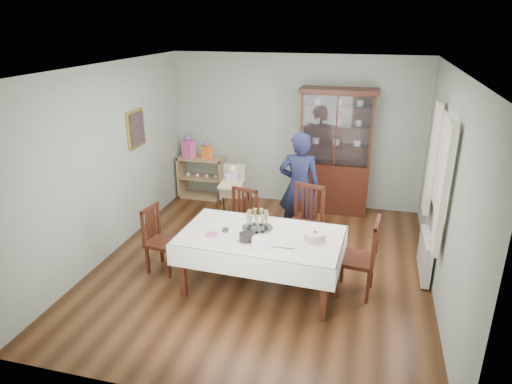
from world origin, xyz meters
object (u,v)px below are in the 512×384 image
(chair_far_right, at_px, (303,237))
(gift_bag_orange, at_px, (207,150))
(woman, at_px, (299,187))
(gift_bag_pink, at_px, (188,147))
(dining_table, at_px, (261,261))
(high_chair, at_px, (233,203))
(chair_far_left, at_px, (240,235))
(chair_end_left, at_px, (164,252))
(chair_end_right, at_px, (357,271))
(champagne_tray, at_px, (257,224))
(birthday_cake, at_px, (315,237))
(china_cabinet, at_px, (336,150))
(sideboard, at_px, (202,177))

(chair_far_right, relative_size, gift_bag_orange, 3.13)
(woman, height_order, gift_bag_pink, woman)
(dining_table, relative_size, gift_bag_orange, 6.10)
(dining_table, height_order, high_chair, high_chair)
(chair_far_left, height_order, chair_end_left, chair_far_left)
(high_chair, height_order, gift_bag_pink, gift_bag_pink)
(chair_end_right, xyz_separation_m, gift_bag_orange, (-2.92, 2.61, 0.65))
(dining_table, height_order, champagne_tray, champagne_tray)
(chair_end_right, bearing_deg, gift_bag_orange, -126.29)
(chair_far_right, bearing_deg, birthday_cake, -59.70)
(chair_far_left, bearing_deg, china_cabinet, 69.00)
(china_cabinet, height_order, champagne_tray, china_cabinet)
(dining_table, xyz_separation_m, chair_far_right, (0.39, 0.97, -0.07))
(birthday_cake, bearing_deg, gift_bag_orange, 130.46)
(chair_end_right, relative_size, high_chair, 0.95)
(chair_far_right, xyz_separation_m, high_chair, (-1.27, 0.73, 0.11))
(sideboard, xyz_separation_m, chair_far_left, (1.34, -1.97, -0.12))
(champagne_tray, bearing_deg, high_chair, 117.38)
(sideboard, xyz_separation_m, chair_far_right, (2.25, -1.86, -0.09))
(chair_end_left, bearing_deg, dining_table, -86.78)
(gift_bag_pink, bearing_deg, high_chair, -42.48)
(chair_far_left, height_order, gift_bag_pink, gift_bag_pink)
(sideboard, relative_size, chair_far_right, 0.86)
(sideboard, xyz_separation_m, chair_end_left, (0.47, -2.71, -0.13))
(sideboard, xyz_separation_m, gift_bag_pink, (-0.24, -0.02, 0.59))
(chair_end_left, xyz_separation_m, gift_bag_pink, (-0.70, 2.69, 0.72))
(champagne_tray, bearing_deg, dining_table, -60.31)
(dining_table, bearing_deg, woman, 81.88)
(champagne_tray, xyz_separation_m, gift_bag_orange, (-1.65, 2.67, 0.11))
(chair_far_left, bearing_deg, dining_table, -48.59)
(chair_end_left, height_order, gift_bag_pink, gift_bag_pink)
(sideboard, distance_m, chair_end_left, 2.75)
(chair_far_right, bearing_deg, china_cabinet, 96.60)
(high_chair, bearing_deg, dining_table, -66.09)
(chair_end_left, bearing_deg, birthday_cake, -85.33)
(sideboard, height_order, chair_end_right, chair_end_right)
(chair_far_right, bearing_deg, chair_end_right, -29.55)
(gift_bag_orange, bearing_deg, chair_far_right, -40.99)
(chair_far_right, relative_size, chair_end_right, 1.03)
(chair_end_right, bearing_deg, china_cabinet, -162.58)
(woman, distance_m, birthday_cake, 1.60)
(dining_table, relative_size, chair_far_left, 2.15)
(dining_table, distance_m, gift_bag_orange, 3.35)
(dining_table, height_order, sideboard, sideboard)
(dining_table, xyz_separation_m, champagne_tray, (-0.08, 0.14, 0.45))
(gift_bag_orange, bearing_deg, chair_end_right, -41.80)
(chair_end_left, xyz_separation_m, high_chair, (0.51, 1.58, 0.15))
(birthday_cake, relative_size, gift_bag_pink, 0.70)
(gift_bag_orange, bearing_deg, gift_bag_pink, 180.00)
(high_chair, distance_m, birthday_cake, 2.34)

